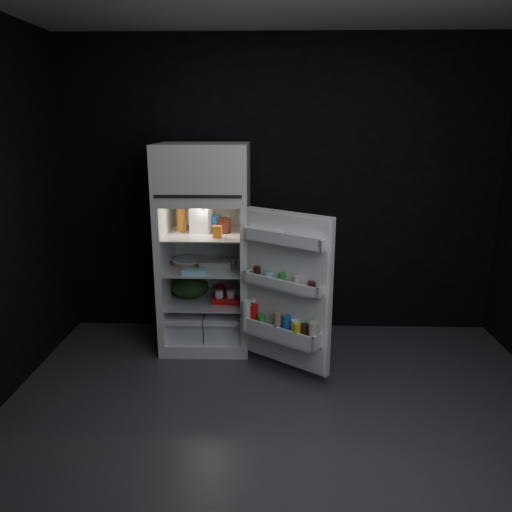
{
  "coord_description": "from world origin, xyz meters",
  "views": [
    {
      "loc": [
        -0.1,
        -2.89,
        1.96
      ],
      "look_at": [
        -0.21,
        1.0,
        0.9
      ],
      "focal_mm": 35.0,
      "sensor_mm": 36.0,
      "label": 1
    }
  ],
  "objects_px": {
    "refrigerator": "(205,240)",
    "fridge_door": "(285,294)",
    "egg_carton": "(215,266)",
    "yogurt_tray": "(226,300)",
    "milk_jug": "(201,219)"
  },
  "relations": [
    {
      "from": "refrigerator",
      "to": "egg_carton",
      "type": "height_order",
      "value": "refrigerator"
    },
    {
      "from": "milk_jug",
      "to": "yogurt_tray",
      "type": "height_order",
      "value": "milk_jug"
    },
    {
      "from": "egg_carton",
      "to": "refrigerator",
      "type": "bearing_deg",
      "value": 128.69
    },
    {
      "from": "yogurt_tray",
      "to": "egg_carton",
      "type": "bearing_deg",
      "value": -177.84
    },
    {
      "from": "milk_jug",
      "to": "egg_carton",
      "type": "height_order",
      "value": "milk_jug"
    },
    {
      "from": "refrigerator",
      "to": "egg_carton",
      "type": "distance_m",
      "value": 0.26
    },
    {
      "from": "fridge_door",
      "to": "milk_jug",
      "type": "xyz_separation_m",
      "value": [
        -0.71,
        0.58,
        0.47
      ]
    },
    {
      "from": "egg_carton",
      "to": "yogurt_tray",
      "type": "relative_size",
      "value": 1.17
    },
    {
      "from": "refrigerator",
      "to": "fridge_door",
      "type": "bearing_deg",
      "value": -41.39
    },
    {
      "from": "yogurt_tray",
      "to": "refrigerator",
      "type": "bearing_deg",
      "value": 148.11
    },
    {
      "from": "fridge_door",
      "to": "egg_carton",
      "type": "height_order",
      "value": "fridge_door"
    },
    {
      "from": "fridge_door",
      "to": "milk_jug",
      "type": "distance_m",
      "value": 1.03
    },
    {
      "from": "refrigerator",
      "to": "fridge_door",
      "type": "distance_m",
      "value": 0.95
    },
    {
      "from": "milk_jug",
      "to": "egg_carton",
      "type": "relative_size",
      "value": 0.87
    },
    {
      "from": "milk_jug",
      "to": "yogurt_tray",
      "type": "bearing_deg",
      "value": -22.04
    }
  ]
}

